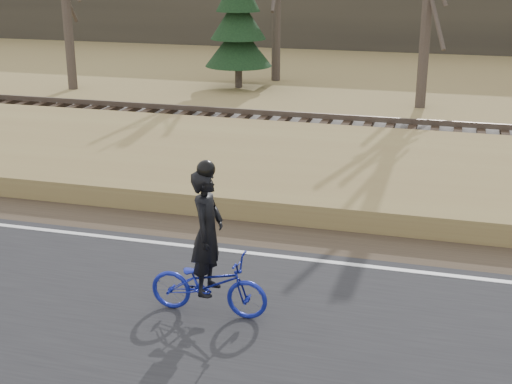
# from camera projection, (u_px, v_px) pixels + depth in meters

# --- Properties ---
(ground) EXTENTS (120.00, 120.00, 0.00)m
(ground) POSITION_uv_depth(u_px,v_px,m) (411.00, 280.00, 11.61)
(ground) COLOR olive
(ground) RESTS_ON ground
(road) EXTENTS (120.00, 6.00, 0.06)m
(road) POSITION_uv_depth(u_px,v_px,m) (398.00, 358.00, 9.32)
(road) COLOR black
(road) RESTS_ON ground
(edge_line) EXTENTS (120.00, 0.12, 0.01)m
(edge_line) POSITION_uv_depth(u_px,v_px,m) (412.00, 271.00, 11.77)
(edge_line) COLOR silver
(edge_line) RESTS_ON road
(shoulder) EXTENTS (120.00, 1.60, 0.04)m
(shoulder) POSITION_uv_depth(u_px,v_px,m) (416.00, 251.00, 12.70)
(shoulder) COLOR #473A2B
(shoulder) RESTS_ON ground
(embankment) EXTENTS (120.00, 5.00, 0.44)m
(embankment) POSITION_uv_depth(u_px,v_px,m) (426.00, 189.00, 15.37)
(embankment) COLOR olive
(embankment) RESTS_ON ground
(ballast) EXTENTS (120.00, 3.00, 0.45)m
(ballast) POSITION_uv_depth(u_px,v_px,m) (433.00, 145.00, 18.84)
(ballast) COLOR slate
(ballast) RESTS_ON ground
(railroad) EXTENTS (120.00, 2.40, 0.29)m
(railroad) POSITION_uv_depth(u_px,v_px,m) (434.00, 134.00, 18.74)
(railroad) COLOR black
(railroad) RESTS_ON ballast
(cyclist) EXTENTS (1.76, 0.67, 2.32)m
(cyclist) POSITION_uv_depth(u_px,v_px,m) (208.00, 265.00, 10.19)
(cyclist) COLOR navy
(cyclist) RESTS_ON road
(conifer) EXTENTS (2.60, 2.60, 5.61)m
(conifer) POSITION_uv_depth(u_px,v_px,m) (238.00, 18.00, 27.25)
(conifer) COLOR #473C34
(conifer) RESTS_ON ground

